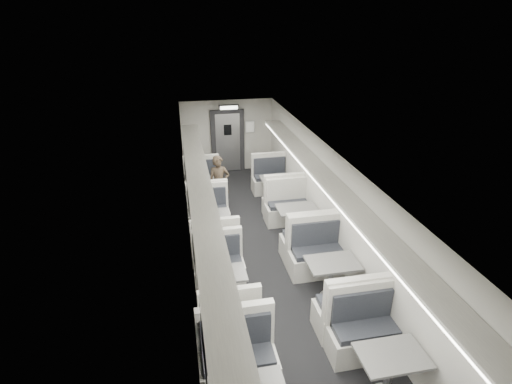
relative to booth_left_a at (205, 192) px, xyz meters
name	(u,v)px	position (x,y,z in m)	size (l,w,h in m)	color
room	(267,221)	(1.00, -3.44, 0.82)	(3.24, 12.24, 2.64)	black
booth_left_a	(205,192)	(0.00, 0.00, 0.00)	(1.05, 2.13, 1.14)	#A8A49D
booth_left_b	(212,228)	(0.00, -2.02, -0.01)	(1.03, 2.09, 1.12)	#A8A49D
booth_left_c	(224,289)	(0.00, -4.30, -0.02)	(1.00, 2.03, 1.08)	#A8A49D
booth_right_a	(277,190)	(2.00, -0.26, 0.01)	(1.07, 2.18, 1.16)	#A8A49D
booth_right_b	(297,223)	(2.00, -2.24, 0.03)	(1.14, 2.31, 1.23)	#A8A49D
booth_right_c	(331,280)	(2.00, -4.49, 0.03)	(1.14, 2.31, 1.24)	#A8A49D
booth_right_d	(389,375)	(2.00, -6.67, 0.02)	(1.11, 2.24, 1.20)	#A8A49D
passenger	(219,184)	(0.37, -0.40, 0.39)	(0.56, 0.37, 1.55)	black
window_a	(184,161)	(-0.49, -0.04, 0.97)	(0.02, 1.18, 0.84)	black
window_b	(188,195)	(-0.49, -2.24, 0.97)	(0.02, 1.18, 0.84)	black
window_c	(194,250)	(-0.49, -4.44, 0.97)	(0.02, 1.18, 0.84)	black
window_d	(204,350)	(-0.49, -6.64, 0.97)	(0.02, 1.18, 0.84)	black
luggage_rack_left	(203,200)	(-0.24, -3.74, 1.54)	(0.46, 10.40, 0.09)	#A8A49D
luggage_rack_right	(335,189)	(2.24, -3.74, 1.54)	(0.46, 10.40, 0.09)	#A8A49D
vestibule_door	(228,141)	(1.00, 2.49, 0.66)	(1.10, 0.13, 2.10)	black
exit_sign	(229,107)	(1.00, 2.00, 1.90)	(0.62, 0.12, 0.16)	black
wall_notice	(250,127)	(1.75, 2.48, 1.12)	(0.32, 0.02, 0.40)	white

